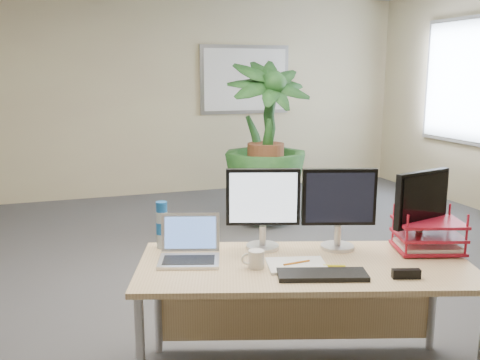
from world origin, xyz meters
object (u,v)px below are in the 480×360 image
object	(u,v)px
laptop	(190,248)
desk	(302,281)
floor_plant	(266,157)
monitor_left	(263,203)
monitor_right	(339,203)

from	to	relation	value
laptop	desk	bearing A→B (deg)	-16.60
floor_plant	monitor_left	distance (m)	2.83
monitor_right	laptop	world-z (taller)	monitor_right
desk	monitor_right	bearing A→B (deg)	16.21
monitor_left	monitor_right	bearing A→B (deg)	-19.08
desk	laptop	world-z (taller)	laptop
monitor_left	laptop	size ratio (longest dim) A/B	1.19
desk	monitor_right	size ratio (longest dim) A/B	4.09
monitor_left	monitor_right	size ratio (longest dim) A/B	1.00
desk	laptop	bearing A→B (deg)	163.40
laptop	floor_plant	bearing A→B (deg)	60.90
monitor_left	desk	bearing A→B (deg)	-54.31
monitor_right	floor_plant	bearing A→B (deg)	76.95
desk	monitor_right	xyz separation A→B (m)	(0.25, 0.07, 0.41)
monitor_left	laptop	bearing A→B (deg)	-175.12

